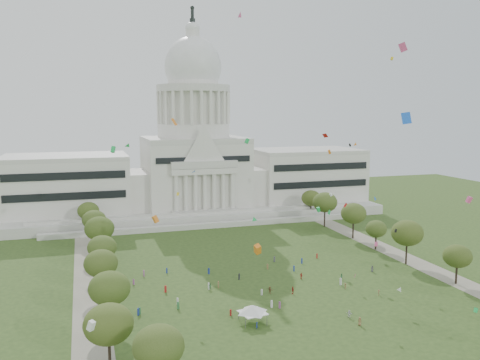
# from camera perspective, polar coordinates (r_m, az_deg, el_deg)

# --- Properties ---
(ground) EXTENTS (400.00, 400.00, 0.00)m
(ground) POSITION_cam_1_polar(r_m,az_deg,el_deg) (128.57, 6.20, -13.32)
(ground) COLOR #2E461B
(ground) RESTS_ON ground
(capitol) EXTENTS (160.00, 64.50, 91.30)m
(capitol) POSITION_cam_1_polar(r_m,az_deg,el_deg) (229.74, -5.14, 1.80)
(capitol) COLOR beige
(capitol) RESTS_ON ground
(path_left) EXTENTS (8.00, 160.00, 0.04)m
(path_left) POSITION_cam_1_polar(r_m,az_deg,el_deg) (147.11, -16.60, -10.84)
(path_left) COLOR gray
(path_left) RESTS_ON ground
(path_right) EXTENTS (8.00, 160.00, 0.04)m
(path_right) POSITION_cam_1_polar(r_m,az_deg,el_deg) (176.02, 16.76, -7.75)
(path_right) COLOR gray
(path_right) RESTS_ON ground
(row_tree_l_0) EXTENTS (8.85, 8.85, 12.59)m
(row_tree_l_0) POSITION_cam_1_polar(r_m,az_deg,el_deg) (95.62, -14.55, -15.40)
(row_tree_l_0) COLOR black
(row_tree_l_0) RESTS_ON ground
(row_tree_l_1) EXTENTS (8.86, 8.86, 12.59)m
(row_tree_l_1) POSITION_cam_1_polar(r_m,az_deg,el_deg) (113.12, -14.45, -11.69)
(row_tree_l_1) COLOR black
(row_tree_l_1) RESTS_ON ground
(row_tree_r_1) EXTENTS (7.58, 7.58, 10.78)m
(row_tree_r_1) POSITION_cam_1_polar(r_m,az_deg,el_deg) (148.78, 23.23, -7.87)
(row_tree_r_1) COLOR black
(row_tree_r_1) RESTS_ON ground
(row_tree_l_2) EXTENTS (8.42, 8.42, 11.97)m
(row_tree_l_2) POSITION_cam_1_polar(r_m,az_deg,el_deg) (132.50, -15.35, -9.02)
(row_tree_l_2) COLOR black
(row_tree_l_2) RESTS_ON ground
(row_tree_r_2) EXTENTS (9.55, 9.55, 13.58)m
(row_tree_r_2) POSITION_cam_1_polar(r_m,az_deg,el_deg) (161.58, 18.27, -5.68)
(row_tree_r_2) COLOR black
(row_tree_r_2) RESTS_ON ground
(row_tree_l_3) EXTENTS (8.12, 8.12, 11.55)m
(row_tree_l_3) POSITION_cam_1_polar(r_m,az_deg,el_deg) (148.60, -15.23, -7.30)
(row_tree_l_3) COLOR black
(row_tree_l_3) RESTS_ON ground
(row_tree_r_3) EXTENTS (7.01, 7.01, 9.98)m
(row_tree_r_3) POSITION_cam_1_polar(r_m,az_deg,el_deg) (175.98, 15.05, -5.32)
(row_tree_r_3) COLOR black
(row_tree_r_3) RESTS_ON ground
(row_tree_l_4) EXTENTS (9.29, 9.29, 13.21)m
(row_tree_l_4) POSITION_cam_1_polar(r_m,az_deg,el_deg) (166.28, -15.51, -5.28)
(row_tree_l_4) COLOR black
(row_tree_l_4) RESTS_ON ground
(row_tree_r_4) EXTENTS (9.19, 9.19, 13.06)m
(row_tree_r_4) POSITION_cam_1_polar(r_m,az_deg,el_deg) (188.67, 12.64, -3.68)
(row_tree_r_4) COLOR black
(row_tree_r_4) RESTS_ON ground
(row_tree_l_5) EXTENTS (8.33, 8.33, 11.85)m
(row_tree_l_5) POSITION_cam_1_polar(r_m,az_deg,el_deg) (184.62, -16.06, -4.32)
(row_tree_l_5) COLOR black
(row_tree_l_5) RESTS_ON ground
(row_tree_r_5) EXTENTS (9.82, 9.82, 13.96)m
(row_tree_r_5) POSITION_cam_1_polar(r_m,az_deg,el_deg) (205.32, 9.52, -2.49)
(row_tree_r_5) COLOR black
(row_tree_r_5) RESTS_ON ground
(row_tree_l_6) EXTENTS (8.19, 8.19, 11.64)m
(row_tree_l_6) POSITION_cam_1_polar(r_m,az_deg,el_deg) (202.40, -16.67, -3.33)
(row_tree_l_6) COLOR black
(row_tree_l_6) RESTS_ON ground
(row_tree_r_6) EXTENTS (8.42, 8.42, 11.97)m
(row_tree_r_6) POSITION_cam_1_polar(r_m,az_deg,el_deg) (222.48, 7.99, -2.03)
(row_tree_r_6) COLOR black
(row_tree_r_6) RESTS_ON ground
(near_tree_0) EXTENTS (8.47, 8.47, 12.04)m
(near_tree_0) POSITION_cam_1_polar(r_m,az_deg,el_deg) (86.97, -9.14, -17.97)
(near_tree_0) COLOR black
(near_tree_0) RESTS_ON ground
(event_tent) EXTENTS (8.57, 8.57, 4.12)m
(event_tent) POSITION_cam_1_polar(r_m,az_deg,el_deg) (114.66, 1.43, -14.24)
(event_tent) COLOR #4C4C4C
(event_tent) RESTS_ON ground
(person_0) EXTENTS (1.06, 0.98, 1.82)m
(person_0) POSITION_cam_1_polar(r_m,az_deg,el_deg) (153.55, 14.62, -9.62)
(person_0) COLOR #4C4C51
(person_0) RESTS_ON ground
(person_2) EXTENTS (0.92, 0.64, 1.75)m
(person_2) POSITION_cam_1_polar(r_m,az_deg,el_deg) (144.98, 11.36, -10.58)
(person_2) COLOR #33723F
(person_2) RESTS_ON ground
(person_3) EXTENTS (0.55, 1.01, 1.54)m
(person_3) POSITION_cam_1_polar(r_m,az_deg,el_deg) (138.13, 11.72, -11.58)
(person_3) COLOR olive
(person_3) RESTS_ON ground
(person_4) EXTENTS (0.70, 1.18, 1.96)m
(person_4) POSITION_cam_1_polar(r_m,az_deg,el_deg) (132.54, 5.94, -12.20)
(person_4) COLOR #B21E1E
(person_4) RESTS_ON ground
(person_5) EXTENTS (1.68, 1.81, 1.91)m
(person_5) POSITION_cam_1_polar(r_m,az_deg,el_deg) (132.25, 3.37, -12.23)
(person_5) COLOR olive
(person_5) RESTS_ON ground
(person_6) EXTENTS (0.98, 1.10, 1.89)m
(person_6) POSITION_cam_1_polar(r_m,az_deg,el_deg) (117.02, 13.30, -15.18)
(person_6) COLOR olive
(person_6) RESTS_ON ground
(person_7) EXTENTS (0.69, 0.70, 1.56)m
(person_7) POSITION_cam_1_polar(r_m,az_deg,el_deg) (112.53, 1.89, -16.02)
(person_7) COLOR navy
(person_7) RESTS_ON ground
(person_8) EXTENTS (0.95, 0.74, 1.73)m
(person_8) POSITION_cam_1_polar(r_m,az_deg,el_deg) (135.17, -3.41, -11.82)
(person_8) COLOR #33723F
(person_8) RESTS_ON ground
(person_9) EXTENTS (0.90, 1.08, 1.48)m
(person_9) POSITION_cam_1_polar(r_m,az_deg,el_deg) (135.53, 15.33, -12.09)
(person_9) COLOR olive
(person_9) RESTS_ON ground
(person_10) EXTENTS (0.91, 1.18, 1.78)m
(person_10) POSITION_cam_1_polar(r_m,az_deg,el_deg) (143.67, 6.90, -10.65)
(person_10) COLOR #B21E1E
(person_10) RESTS_ON ground
(person_11) EXTENTS (1.55, 1.58, 1.71)m
(person_11) POSITION_cam_1_polar(r_m,az_deg,el_deg) (120.53, 12.16, -14.49)
(person_11) COLOR silver
(person_11) RESTS_ON ground
(distant_crowd) EXTENTS (59.29, 35.89, 1.92)m
(distant_crowd) POSITION_cam_1_polar(r_m,az_deg,el_deg) (137.24, -1.16, -11.51)
(distant_crowd) COLOR navy
(distant_crowd) RESTS_ON ground
(kite_swarm) EXTENTS (90.02, 106.68, 65.96)m
(kite_swarm) POSITION_cam_1_polar(r_m,az_deg,el_deg) (125.20, 4.92, 0.08)
(kite_swarm) COLOR black
(kite_swarm) RESTS_ON ground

